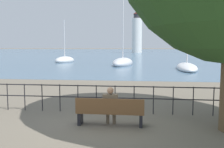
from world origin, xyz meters
TOP-DOWN VIEW (x-y plane):
  - ground_plane at (0.00, 0.00)m, footprint 1000.00×1000.00m
  - harbor_water at (0.00, 160.50)m, footprint 600.00×300.00m
  - park_bench at (0.00, -0.07)m, footprint 2.14×0.45m
  - seated_person_left at (0.01, 0.01)m, footprint 0.47×0.35m
  - promenade_railing at (-0.00, 1.49)m, footprint 14.30×0.04m
  - sailboat_0 at (-11.53, 32.30)m, footprint 3.06×5.38m
  - sailboat_1 at (-1.49, 26.35)m, footprint 3.40×6.97m
  - sailboat_2 at (6.07, 20.92)m, footprint 2.84×8.73m
  - harbor_lighthouse at (-0.84, 103.10)m, footprint 4.32×4.32m

SIDE VIEW (x-z plane):
  - ground_plane at x=0.00m, z-range 0.00..0.00m
  - harbor_water at x=0.00m, z-range 0.00..0.01m
  - sailboat_2 at x=6.07m, z-range -3.95..4.42m
  - sailboat_0 at x=-11.53m, z-range -3.35..3.94m
  - sailboat_1 at x=-1.49m, z-range -6.14..6.86m
  - park_bench at x=0.00m, z-range -0.01..0.89m
  - seated_person_left at x=0.01m, z-range 0.06..1.29m
  - promenade_railing at x=0.00m, z-range 0.17..1.22m
  - harbor_lighthouse at x=-0.84m, z-range -0.63..17.53m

